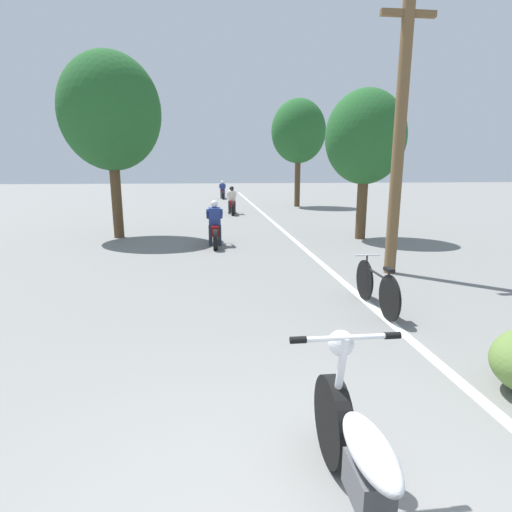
# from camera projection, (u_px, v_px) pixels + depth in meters

# --- Properties ---
(lane_stripe_edge) EXTENTS (0.14, 48.00, 0.01)m
(lane_stripe_edge) POSITION_uv_depth(u_px,v_px,m) (284.00, 232.00, 14.27)
(lane_stripe_edge) COLOR white
(lane_stripe_edge) RESTS_ON ground
(utility_pole) EXTENTS (1.10, 0.24, 5.69)m
(utility_pole) POSITION_uv_depth(u_px,v_px,m) (400.00, 132.00, 8.02)
(utility_pole) COLOR brown
(utility_pole) RESTS_ON ground
(roadside_tree_right_near) EXTENTS (2.48, 2.23, 4.57)m
(roadside_tree_right_near) POSITION_uv_depth(u_px,v_px,m) (366.00, 138.00, 12.20)
(roadside_tree_right_near) COLOR #513A23
(roadside_tree_right_near) RESTS_ON ground
(roadside_tree_right_far) EXTENTS (3.12, 2.81, 6.09)m
(roadside_tree_right_far) POSITION_uv_depth(u_px,v_px,m) (298.00, 132.00, 22.80)
(roadside_tree_right_far) COLOR #513A23
(roadside_tree_right_far) RESTS_ON ground
(roadside_tree_left) EXTENTS (3.08, 2.77, 5.68)m
(roadside_tree_left) POSITION_uv_depth(u_px,v_px,m) (110.00, 113.00, 12.24)
(roadside_tree_left) COLOR #513A23
(roadside_tree_left) RESTS_ON ground
(motorcycle_foreground) EXTENTS (0.77, 2.04, 1.12)m
(motorcycle_foreground) POSITION_uv_depth(u_px,v_px,m) (366.00, 473.00, 2.38)
(motorcycle_foreground) COLOR black
(motorcycle_foreground) RESTS_ON ground
(motorcycle_rider_lead) EXTENTS (0.50, 1.93, 1.31)m
(motorcycle_rider_lead) POSITION_uv_depth(u_px,v_px,m) (215.00, 229.00, 11.61)
(motorcycle_rider_lead) COLOR black
(motorcycle_rider_lead) RESTS_ON ground
(motorcycle_rider_mid) EXTENTS (0.50, 2.03, 1.36)m
(motorcycle_rider_mid) POSITION_uv_depth(u_px,v_px,m) (232.00, 204.00, 19.69)
(motorcycle_rider_mid) COLOR black
(motorcycle_rider_mid) RESTS_ON ground
(motorcycle_rider_far) EXTENTS (0.50, 2.10, 1.33)m
(motorcycle_rider_far) POSITION_uv_depth(u_px,v_px,m) (223.00, 192.00, 29.78)
(motorcycle_rider_far) COLOR black
(motorcycle_rider_far) RESTS_ON ground
(bicycle_parked) EXTENTS (0.44, 1.67, 0.80)m
(bicycle_parked) POSITION_uv_depth(u_px,v_px,m) (376.00, 287.00, 6.34)
(bicycle_parked) COLOR black
(bicycle_parked) RESTS_ON ground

